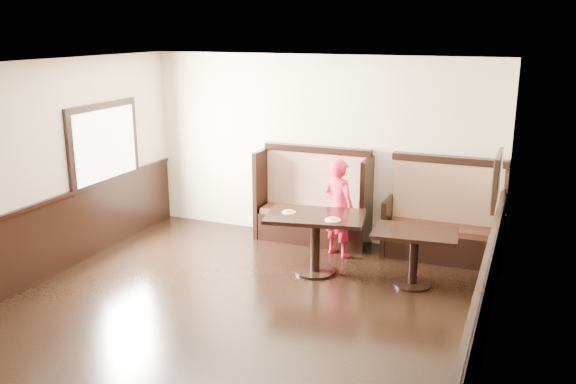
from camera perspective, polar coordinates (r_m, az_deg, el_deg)
The scene contains 9 objects.
ground at distance 6.72m, azimuth -7.50°, elevation -13.25°, with size 7.00×7.00×0.00m, color black.
room_shell at distance 6.79m, azimuth -8.72°, elevation -6.73°, with size 7.00×7.00×7.00m.
booth_main at distance 9.30m, azimuth 2.42°, elevation -1.42°, with size 1.75×0.72×1.45m.
booth_neighbor at distance 8.88m, azimuth 14.35°, elevation -3.03°, with size 1.65×0.72×1.45m.
table_main at distance 8.04m, azimuth 2.57°, elevation -3.42°, with size 1.40×1.02×0.81m.
table_neighbor at distance 7.83m, azimuth 11.72°, elevation -4.86°, with size 1.11×0.78×0.72m.
child at distance 8.65m, azimuth 4.79°, elevation -1.48°, with size 0.52×0.34×1.42m, color red.
pizza_plate_left at distance 8.06m, azimuth 0.07°, elevation -1.85°, with size 0.18×0.18×0.03m.
pizza_plate_right at distance 7.76m, azimuth 4.21°, elevation -2.57°, with size 0.20×0.20×0.04m.
Camera 1 is at (3.00, -5.10, 3.19)m, focal length 38.00 mm.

